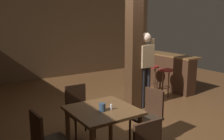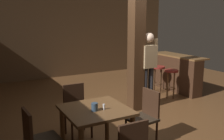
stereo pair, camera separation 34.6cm
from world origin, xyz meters
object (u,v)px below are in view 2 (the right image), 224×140
dining_table (96,118)px  chair_east (145,115)px  napkin_cup (95,107)px  bar_stool_near (171,77)px  salt_shaker (104,107)px  chair_west (38,138)px  bar_counter (175,72)px  bar_stool_mid (158,72)px  standing_person (148,65)px  chair_north (76,107)px

dining_table → chair_east: bearing=-0.2°
napkin_cup → bar_stool_near: size_ratio=0.15×
dining_table → salt_shaker: size_ratio=11.04×
napkin_cup → bar_stool_near: 3.46m
chair_west → salt_shaker: (0.91, -0.10, 0.30)m
salt_shaker → bar_stool_near: salt_shaker is taller
bar_counter → salt_shaker: bearing=-146.6°
dining_table → chair_west: bearing=179.1°
chair_west → bar_stool_mid: chair_west is taller
chair_west → napkin_cup: (0.78, -0.08, 0.31)m
chair_east → napkin_cup: (-0.92, -0.07, 0.31)m
salt_shaker → napkin_cup: bearing=170.9°
dining_table → bar_stool_near: size_ratio=1.22×
bar_counter → napkin_cup: bearing=-147.8°
bar_counter → bar_stool_mid: (-0.57, 0.06, 0.05)m
chair_west → napkin_cup: chair_west is taller
napkin_cup → dining_table: bearing=55.1°
dining_table → bar_counter: bearing=31.7°
chair_east → standing_person: standing_person is taller
dining_table → bar_stool_mid: size_ratio=1.22×
chair_east → bar_stool_near: (2.06, 1.67, 0.05)m
standing_person → bar_stool_near: 1.14m
chair_north → napkin_cup: chair_north is taller
napkin_cup → bar_stool_near: (2.98, 1.74, -0.27)m
bar_counter → bar_stool_near: 0.78m
napkin_cup → bar_counter: size_ratio=0.06×
bar_stool_mid → bar_counter: bearing=-5.5°
chair_west → bar_stool_near: (3.75, 1.66, 0.05)m
napkin_cup → bar_counter: 4.22m
dining_table → chair_north: bearing=88.2°
chair_west → bar_stool_near: chair_west is taller
dining_table → bar_stool_near: (2.93, 1.67, -0.07)m
chair_west → salt_shaker: chair_west is taller
chair_west → salt_shaker: size_ratio=10.93×
chair_west → standing_person: bearing=25.6°
chair_west → bar_stool_near: 4.10m
chair_east → bar_stool_mid: 3.05m
bar_stool_mid → salt_shaker: bearing=-141.0°
chair_west → chair_east: 1.70m
standing_person → chair_north: bearing=-165.7°
dining_table → standing_person: bearing=34.7°
bar_stool_mid → chair_north: bearing=-154.7°
bar_counter → chair_east: bearing=-140.5°
napkin_cup → bar_counter: (3.56, 2.24, -0.30)m
dining_table → salt_shaker: 0.22m
chair_north → napkin_cup: (-0.07, -0.92, 0.31)m
chair_west → bar_counter: bearing=26.5°
chair_east → bar_stool_mid: bearing=47.1°
bar_stool_near → bar_stool_mid: same height
chair_west → salt_shaker: bearing=-6.5°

